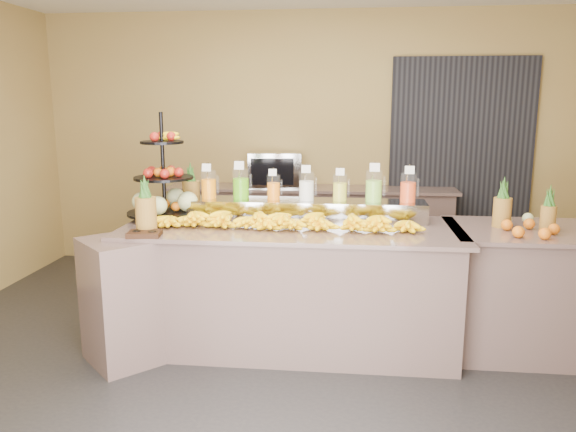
% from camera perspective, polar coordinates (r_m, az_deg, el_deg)
% --- Properties ---
extents(ground, '(6.00, 6.00, 0.00)m').
position_cam_1_polar(ground, '(4.19, -0.11, -14.48)').
color(ground, black).
rests_on(ground, ground).
extents(room_envelope, '(6.04, 5.02, 2.82)m').
position_cam_1_polar(room_envelope, '(4.53, 3.43, 12.02)').
color(room_envelope, olive).
rests_on(room_envelope, ground).
extents(buffet_counter, '(2.75, 1.25, 0.93)m').
position_cam_1_polar(buffet_counter, '(4.26, -1.27, -7.23)').
color(buffet_counter, gray).
rests_on(buffet_counter, ground).
extents(right_counter, '(1.08, 0.88, 0.93)m').
position_cam_1_polar(right_counter, '(4.54, 22.49, -6.91)').
color(right_counter, gray).
rests_on(right_counter, ground).
extents(back_ledge, '(3.10, 0.55, 0.93)m').
position_cam_1_polar(back_ledge, '(6.16, 2.24, -1.30)').
color(back_ledge, gray).
rests_on(back_ledge, ground).
extents(pitcher_tray, '(1.85, 0.30, 0.15)m').
position_cam_1_polar(pitcher_tray, '(4.41, 1.88, 0.66)').
color(pitcher_tray, gray).
rests_on(pitcher_tray, buffet_counter).
extents(juice_pitcher_orange_a, '(0.12, 0.13, 0.29)m').
position_cam_1_polar(juice_pitcher_orange_a, '(4.51, -8.06, 3.04)').
color(juice_pitcher_orange_a, silver).
rests_on(juice_pitcher_orange_a, pitcher_tray).
extents(juice_pitcher_green, '(0.13, 0.14, 0.32)m').
position_cam_1_polar(juice_pitcher_green, '(4.45, -4.81, 3.10)').
color(juice_pitcher_green, silver).
rests_on(juice_pitcher_green, pitcher_tray).
extents(juice_pitcher_orange_b, '(0.11, 0.11, 0.26)m').
position_cam_1_polar(juice_pitcher_orange_b, '(4.41, -1.48, 2.79)').
color(juice_pitcher_orange_b, silver).
rests_on(juice_pitcher_orange_b, pitcher_tray).
extents(juice_pitcher_milk, '(0.12, 0.12, 0.29)m').
position_cam_1_polar(juice_pitcher_milk, '(4.38, 1.89, 2.89)').
color(juice_pitcher_milk, silver).
rests_on(juice_pitcher_milk, pitcher_tray).
extents(juice_pitcher_lemon, '(0.11, 0.12, 0.27)m').
position_cam_1_polar(juice_pitcher_lemon, '(4.37, 5.29, 2.73)').
color(juice_pitcher_lemon, silver).
rests_on(juice_pitcher_lemon, pitcher_tray).
extents(juice_pitcher_lime, '(0.13, 0.13, 0.32)m').
position_cam_1_polar(juice_pitcher_lime, '(4.37, 8.71, 2.85)').
color(juice_pitcher_lime, silver).
rests_on(juice_pitcher_lime, pitcher_tray).
extents(juice_pitcher_orange_c, '(0.12, 0.13, 0.30)m').
position_cam_1_polar(juice_pitcher_orange_c, '(4.39, 12.10, 2.67)').
color(juice_pitcher_orange_c, silver).
rests_on(juice_pitcher_orange_c, pitcher_tray).
extents(banana_heap, '(1.97, 0.18, 0.16)m').
position_cam_1_polar(banana_heap, '(4.09, -0.24, -0.25)').
color(banana_heap, yellow).
rests_on(banana_heap, buffet_counter).
extents(fruit_stand, '(0.75, 0.75, 0.83)m').
position_cam_1_polar(fruit_stand, '(4.51, -12.02, 2.43)').
color(fruit_stand, black).
rests_on(fruit_stand, buffet_counter).
extents(condiment_caddy, '(0.24, 0.20, 0.03)m').
position_cam_1_polar(condiment_caddy, '(3.98, -14.38, -1.77)').
color(condiment_caddy, black).
rests_on(condiment_caddy, buffet_counter).
extents(pineapple_left_a, '(0.15, 0.15, 0.41)m').
position_cam_1_polar(pineapple_left_a, '(4.07, -14.24, 0.51)').
color(pineapple_left_a, brown).
rests_on(pineapple_left_a, buffet_counter).
extents(pineapple_left_b, '(0.14, 0.14, 0.42)m').
position_cam_1_polar(pineapple_left_b, '(4.73, -9.81, 2.29)').
color(pineapple_left_b, brown).
rests_on(pineapple_left_b, buffet_counter).
extents(right_fruit_pile, '(0.41, 0.39, 0.22)m').
position_cam_1_polar(right_fruit_pile, '(4.33, 22.97, -0.55)').
color(right_fruit_pile, brown).
rests_on(right_fruit_pile, right_counter).
extents(oven_warmer, '(0.60, 0.45, 0.37)m').
position_cam_1_polar(oven_warmer, '(6.09, -1.35, 4.76)').
color(oven_warmer, gray).
rests_on(oven_warmer, back_ledge).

